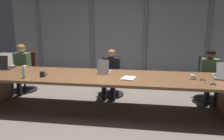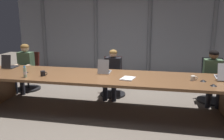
{
  "view_description": "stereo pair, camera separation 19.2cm",
  "coord_description": "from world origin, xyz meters",
  "px_view_note": "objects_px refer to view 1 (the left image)",
  "views": [
    {
      "loc": [
        0.81,
        -4.2,
        1.84
      ],
      "look_at": [
        0.16,
        0.09,
        0.82
      ],
      "focal_mm": 36.49,
      "sensor_mm": 36.0,
      "label": 1
    },
    {
      "loc": [
        1.0,
        -4.17,
        1.84
      ],
      "look_at": [
        0.16,
        0.09,
        0.82
      ],
      "focal_mm": 36.49,
      "sensor_mm": 36.0,
      "label": 2
    }
  ],
  "objects_px": {
    "office_chair_left_mid": "(111,81)",
    "conference_mic_right_side": "(24,73)",
    "person_center": "(210,73)",
    "office_chair_center": "(209,84)",
    "person_left_end": "(21,66)",
    "conference_mic_left_side": "(203,79)",
    "office_chair_left_end": "(25,77)",
    "coffee_mug_near": "(193,77)",
    "conference_mic_middle": "(213,84)",
    "water_bottle_primary": "(24,73)",
    "person_left_mid": "(111,71)",
    "laptop_center": "(221,75)",
    "laptop_left_end": "(7,66)",
    "spiral_notepad": "(128,78)",
    "coffee_mug_far": "(42,74)",
    "laptop_left_mid": "(104,70)"
  },
  "relations": [
    {
      "from": "water_bottle_primary",
      "to": "coffee_mug_far",
      "type": "bearing_deg",
      "value": 29.63
    },
    {
      "from": "laptop_left_end",
      "to": "coffee_mug_near",
      "type": "relative_size",
      "value": 3.16
    },
    {
      "from": "person_center",
      "to": "water_bottle_primary",
      "type": "distance_m",
      "value": 3.83
    },
    {
      "from": "office_chair_center",
      "to": "office_chair_left_end",
      "type": "bearing_deg",
      "value": -90.23
    },
    {
      "from": "person_center",
      "to": "office_chair_left_mid",
      "type": "bearing_deg",
      "value": -92.37
    },
    {
      "from": "laptop_center",
      "to": "conference_mic_middle",
      "type": "height_order",
      "value": "laptop_center"
    },
    {
      "from": "office_chair_left_end",
      "to": "coffee_mug_near",
      "type": "bearing_deg",
      "value": 78.17
    },
    {
      "from": "office_chair_left_mid",
      "to": "spiral_notepad",
      "type": "distance_m",
      "value": 1.32
    },
    {
      "from": "laptop_left_end",
      "to": "spiral_notepad",
      "type": "relative_size",
      "value": 1.13
    },
    {
      "from": "office_chair_center",
      "to": "coffee_mug_near",
      "type": "xyz_separation_m",
      "value": [
        -0.57,
        -1.04,
        0.42
      ]
    },
    {
      "from": "office_chair_left_end",
      "to": "conference_mic_right_side",
      "type": "distance_m",
      "value": 1.31
    },
    {
      "from": "laptop_left_mid",
      "to": "laptop_center",
      "type": "distance_m",
      "value": 2.24
    },
    {
      "from": "conference_mic_middle",
      "to": "spiral_notepad",
      "type": "distance_m",
      "value": 1.46
    },
    {
      "from": "office_chair_center",
      "to": "conference_mic_left_side",
      "type": "height_order",
      "value": "office_chair_center"
    },
    {
      "from": "office_chair_center",
      "to": "conference_mic_middle",
      "type": "relative_size",
      "value": 8.67
    },
    {
      "from": "conference_mic_left_side",
      "to": "conference_mic_middle",
      "type": "xyz_separation_m",
      "value": [
        0.11,
        -0.26,
        0.0
      ]
    },
    {
      "from": "laptop_left_end",
      "to": "laptop_center",
      "type": "height_order",
      "value": "laptop_left_end"
    },
    {
      "from": "person_left_end",
      "to": "person_center",
      "type": "xyz_separation_m",
      "value": [
        4.43,
        -0.0,
        -0.02
      ]
    },
    {
      "from": "office_chair_left_end",
      "to": "water_bottle_primary",
      "type": "relative_size",
      "value": 4.39
    },
    {
      "from": "person_center",
      "to": "conference_mic_right_side",
      "type": "relative_size",
      "value": 10.52
    },
    {
      "from": "person_left_mid",
      "to": "spiral_notepad",
      "type": "height_order",
      "value": "person_left_mid"
    },
    {
      "from": "laptop_left_end",
      "to": "person_left_end",
      "type": "bearing_deg",
      "value": -1.17
    },
    {
      "from": "office_chair_center",
      "to": "person_left_mid",
      "type": "relative_size",
      "value": 0.86
    },
    {
      "from": "laptop_left_end",
      "to": "conference_mic_left_side",
      "type": "xyz_separation_m",
      "value": [
        4.04,
        -0.31,
        -0.04
      ]
    },
    {
      "from": "office_chair_left_end",
      "to": "coffee_mug_near",
      "type": "distance_m",
      "value": 4.05
    },
    {
      "from": "office_chair_left_mid",
      "to": "conference_mic_left_side",
      "type": "xyz_separation_m",
      "value": [
        1.84,
        -1.06,
        0.41
      ]
    },
    {
      "from": "person_left_end",
      "to": "conference_mic_left_side",
      "type": "height_order",
      "value": "person_left_end"
    },
    {
      "from": "person_center",
      "to": "office_chair_center",
      "type": "bearing_deg",
      "value": 167.71
    },
    {
      "from": "office_chair_left_mid",
      "to": "water_bottle_primary",
      "type": "bearing_deg",
      "value": -54.65
    },
    {
      "from": "coffee_mug_near",
      "to": "coffee_mug_far",
      "type": "xyz_separation_m",
      "value": [
        -2.8,
        -0.22,
        0.01
      ]
    },
    {
      "from": "laptop_center",
      "to": "water_bottle_primary",
      "type": "relative_size",
      "value": 2.21
    },
    {
      "from": "coffee_mug_near",
      "to": "office_chair_left_end",
      "type": "bearing_deg",
      "value": 165.0
    },
    {
      "from": "office_chair_left_mid",
      "to": "conference_mic_right_side",
      "type": "xyz_separation_m",
      "value": [
        -1.62,
        -1.08,
        0.41
      ]
    },
    {
      "from": "coffee_mug_near",
      "to": "conference_mic_left_side",
      "type": "relative_size",
      "value": 1.13
    },
    {
      "from": "coffee_mug_near",
      "to": "conference_mic_left_side",
      "type": "xyz_separation_m",
      "value": [
        0.17,
        -0.03,
        -0.03
      ]
    },
    {
      "from": "person_left_end",
      "to": "laptop_left_end",
      "type": "bearing_deg",
      "value": 4.24
    },
    {
      "from": "office_chair_left_end",
      "to": "spiral_notepad",
      "type": "relative_size",
      "value": 2.75
    },
    {
      "from": "person_center",
      "to": "person_left_end",
      "type": "bearing_deg",
      "value": -88.38
    },
    {
      "from": "office_chair_center",
      "to": "person_left_end",
      "type": "xyz_separation_m",
      "value": [
        -4.47,
        -0.16,
        0.32
      ]
    },
    {
      "from": "laptop_center",
      "to": "laptop_left_end",
      "type": "bearing_deg",
      "value": 94.24
    },
    {
      "from": "conference_mic_left_side",
      "to": "conference_mic_right_side",
      "type": "relative_size",
      "value": 1.0
    },
    {
      "from": "laptop_center",
      "to": "office_chair_left_end",
      "type": "bearing_deg",
      "value": 84.59
    },
    {
      "from": "person_left_mid",
      "to": "person_center",
      "type": "xyz_separation_m",
      "value": [
        2.18,
        0.01,
        0.03
      ]
    },
    {
      "from": "office_chair_left_end",
      "to": "person_left_end",
      "type": "distance_m",
      "value": 0.36
    },
    {
      "from": "office_chair_left_mid",
      "to": "conference_mic_middle",
      "type": "distance_m",
      "value": 2.39
    },
    {
      "from": "conference_mic_middle",
      "to": "office_chair_left_end",
      "type": "bearing_deg",
      "value": 162.41
    },
    {
      "from": "water_bottle_primary",
      "to": "coffee_mug_near",
      "type": "height_order",
      "value": "water_bottle_primary"
    },
    {
      "from": "office_chair_left_end",
      "to": "coffee_mug_far",
      "type": "distance_m",
      "value": 1.72
    },
    {
      "from": "conference_mic_right_side",
      "to": "person_left_mid",
      "type": "bearing_deg",
      "value": 29.46
    },
    {
      "from": "coffee_mug_near",
      "to": "coffee_mug_far",
      "type": "relative_size",
      "value": 0.89
    }
  ]
}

